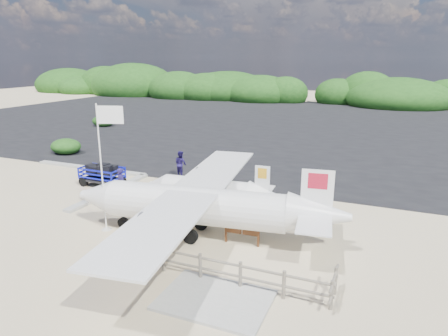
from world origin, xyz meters
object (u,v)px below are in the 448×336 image
(crew_a, at_px, (121,183))
(baggage_cart, at_px, (103,186))
(crew_b, at_px, (181,164))
(flagpole, at_px, (107,229))
(crew_c, at_px, (208,182))
(aircraft_small, at_px, (213,114))
(signboard, at_px, (242,244))

(crew_a, bearing_deg, baggage_cart, -8.85)
(baggage_cart, relative_size, crew_b, 1.61)
(flagpole, relative_size, crew_b, 3.31)
(baggage_cart, distance_m, flagpole, 6.74)
(flagpole, bearing_deg, crew_b, 96.07)
(crew_c, height_order, aircraft_small, crew_c)
(crew_b, distance_m, aircraft_small, 30.26)
(aircraft_small, bearing_deg, baggage_cart, 99.09)
(baggage_cart, height_order, signboard, baggage_cart)
(crew_c, bearing_deg, baggage_cart, 16.73)
(signboard, height_order, aircraft_small, aircraft_small)
(signboard, distance_m, crew_c, 5.92)
(baggage_cart, bearing_deg, aircraft_small, 103.90)
(baggage_cart, distance_m, aircraft_small, 32.74)
(flagpole, xyz_separation_m, aircraft_small, (-11.44, 37.11, 0.00))
(signboard, height_order, crew_b, crew_b)
(signboard, relative_size, crew_b, 0.93)
(aircraft_small, bearing_deg, flagpole, 103.76)
(flagpole, relative_size, signboard, 3.57)
(crew_a, height_order, crew_c, crew_c)
(crew_b, distance_m, crew_c, 4.73)
(flagpole, height_order, crew_a, flagpole)
(crew_b, bearing_deg, baggage_cart, 69.01)
(crew_a, height_order, crew_b, crew_a)
(crew_a, bearing_deg, signboard, -177.15)
(signboard, distance_m, crew_a, 8.54)
(baggage_cart, bearing_deg, crew_b, 47.80)
(flagpole, xyz_separation_m, crew_a, (-1.84, 3.67, 0.89))
(baggage_cart, distance_m, crew_c, 7.00)
(crew_a, xyz_separation_m, aircraft_small, (-9.59, 33.43, -0.89))
(signboard, distance_m, crew_b, 10.57)
(baggage_cart, distance_m, signboard, 11.36)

